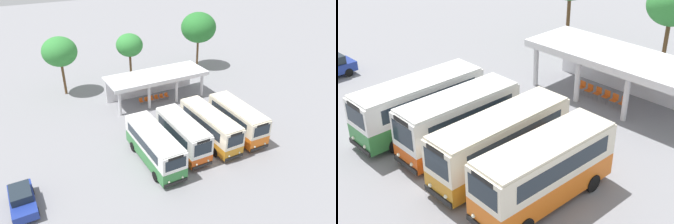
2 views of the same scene
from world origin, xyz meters
The scene contains 16 objects.
ground_plane centered at (0.00, 0.00, 0.00)m, with size 180.00×180.00×0.00m, color gray.
city_bus_nearest_orange centered at (-5.95, 2.27, 1.77)m, with size 2.41×8.08×3.19m.
city_bus_second_in_row centered at (-2.79, 2.66, 1.79)m, with size 2.34×7.18×3.24m.
city_bus_middle_cream centered at (0.38, 2.79, 1.77)m, with size 2.25×8.10×3.20m.
city_bus_fourth_amber centered at (3.54, 2.50, 1.81)m, with size 2.51×7.51×3.27m.
parked_car_flank centered at (-17.21, 1.78, 0.83)m, with size 1.86×4.05×1.62m.
terminal_canopy centered at (-0.07, 14.15, 2.54)m, with size 12.37×4.51×3.40m.
waiting_chair_end_by_column centered at (-2.44, 13.22, 0.52)m, with size 0.45×0.45×0.86m.
waiting_chair_second_from_end centered at (-1.75, 13.16, 0.52)m, with size 0.45×0.45×0.86m.
waiting_chair_middle_seat centered at (-1.07, 13.18, 0.52)m, with size 0.45×0.45×0.86m.
waiting_chair_fourth_seat centered at (-0.39, 13.18, 0.52)m, with size 0.45×0.45×0.86m.
waiting_chair_fifth_seat centered at (0.30, 13.10, 0.52)m, with size 0.45×0.45×0.86m.
waiting_chair_far_end_seat centered at (0.98, 13.10, 0.52)m, with size 0.45×0.45×0.86m.
roadside_tree_behind_canopy centered at (-0.59, 20.83, 5.12)m, with size 3.66×3.66×6.70m.
roadside_tree_east_of_canopy centered at (10.53, 20.93, 6.19)m, with size 5.21×5.21×8.42m.
roadside_tree_west_of_canopy centered at (-9.82, 20.69, 5.67)m, with size 4.29×4.29×7.51m.
Camera 1 is at (-16.03, -19.26, 18.15)m, focal length 34.45 mm.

